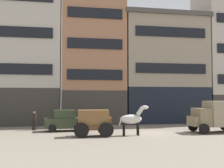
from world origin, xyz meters
name	(u,v)px	position (x,y,z in m)	size (l,w,h in m)	color
ground_plane	(150,133)	(0.00, 0.00, 0.00)	(120.00, 120.00, 0.00)	slate
building_far_left	(17,52)	(-12.21, 9.49, 7.91)	(10.04, 5.92, 15.73)	#38332D
building_center_left	(93,47)	(-3.79, 9.49, 8.74)	(7.49, 5.92, 17.38)	#38332D
building_center_right	(163,68)	(4.71, 9.49, 6.43)	(10.21, 5.92, 12.77)	black
cargo_wagon	(94,121)	(-4.73, -1.23, 1.15)	(2.95, 1.60, 1.98)	brown
draft_horse	(132,119)	(-1.78, -1.24, 1.27)	(2.35, 0.66, 2.30)	beige
delivery_truck_far	(217,115)	(5.67, -0.63, 1.42)	(4.36, 2.14, 2.62)	#7A6B4C
sedan_dark	(66,120)	(-6.81, 2.47, 0.91)	(3.81, 2.10, 1.83)	#2D3823
pedestrian_officer	(34,119)	(-9.59, 3.44, 0.98)	(0.44, 0.44, 1.79)	black
fire_hydrant_curbside	(62,123)	(-7.13, 5.32, 0.43)	(0.24, 0.24, 0.83)	maroon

